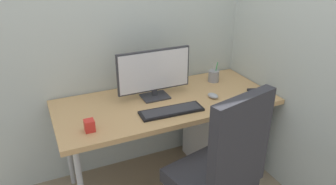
{
  "coord_description": "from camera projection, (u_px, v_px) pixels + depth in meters",
  "views": [
    {
      "loc": [
        -0.91,
        -2.05,
        1.86
      ],
      "look_at": [
        -0.02,
        -0.07,
        0.85
      ],
      "focal_mm": 34.66,
      "sensor_mm": 36.0,
      "label": 1
    }
  ],
  "objects": [
    {
      "name": "mouse",
      "position": [
        213.0,
        96.0,
        2.53
      ],
      "size": [
        0.08,
        0.11,
        0.04
      ],
      "primitive_type": "ellipsoid",
      "rotation": [
        0.0,
        0.0,
        0.22
      ],
      "color": "#9EA0A5",
      "rests_on": "desk"
    },
    {
      "name": "keyboard",
      "position": [
        171.0,
        111.0,
        2.32
      ],
      "size": [
        0.47,
        0.17,
        0.02
      ],
      "color": "black",
      "rests_on": "desk"
    },
    {
      "name": "monitor",
      "position": [
        154.0,
        73.0,
        2.47
      ],
      "size": [
        0.58,
        0.17,
        0.38
      ],
      "color": "#333338",
      "rests_on": "desk"
    },
    {
      "name": "desk_clamp_accessory",
      "position": [
        89.0,
        126.0,
        2.08
      ],
      "size": [
        0.06,
        0.06,
        0.08
      ],
      "primitive_type": "cube",
      "color": "red",
      "rests_on": "desk"
    },
    {
      "name": "wall_back",
      "position": [
        145.0,
        6.0,
        2.56
      ],
      "size": [
        2.64,
        0.04,
        2.8
      ],
      "primitive_type": "cube",
      "color": "#B7C1BC",
      "rests_on": "ground_plane"
    },
    {
      "name": "pen_holder",
      "position": [
        214.0,
        76.0,
        2.82
      ],
      "size": [
        0.09,
        0.09,
        0.18
      ],
      "color": "gray",
      "rests_on": "desk"
    },
    {
      "name": "wall_side_right",
      "position": [
        279.0,
        9.0,
        2.44
      ],
      "size": [
        0.04,
        1.7,
        2.8
      ],
      "primitive_type": "cube",
      "color": "#B7C1BC",
      "rests_on": "ground_plane"
    },
    {
      "name": "filing_cabinet",
      "position": [
        219.0,
        132.0,
        2.9
      ],
      "size": [
        0.45,
        0.57,
        0.63
      ],
      "color": "silver",
      "rests_on": "ground_plane"
    },
    {
      "name": "ground_plane",
      "position": [
        166.0,
        178.0,
        2.81
      ],
      "size": [
        8.0,
        8.0,
        0.0
      ],
      "primitive_type": "plane",
      "color": "gray"
    },
    {
      "name": "office_chair",
      "position": [
        221.0,
        167.0,
        2.03
      ],
      "size": [
        0.64,
        0.62,
        1.11
      ],
      "color": "black",
      "rests_on": "ground_plane"
    },
    {
      "name": "notebook",
      "position": [
        259.0,
        94.0,
        2.59
      ],
      "size": [
        0.19,
        0.21,
        0.02
      ],
      "primitive_type": "cube",
      "rotation": [
        0.0,
        0.0,
        -0.36
      ],
      "color": "black",
      "rests_on": "desk"
    },
    {
      "name": "desk",
      "position": [
        166.0,
        106.0,
        2.52
      ],
      "size": [
        1.68,
        0.74,
        0.75
      ],
      "color": "tan",
      "rests_on": "ground_plane"
    }
  ]
}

